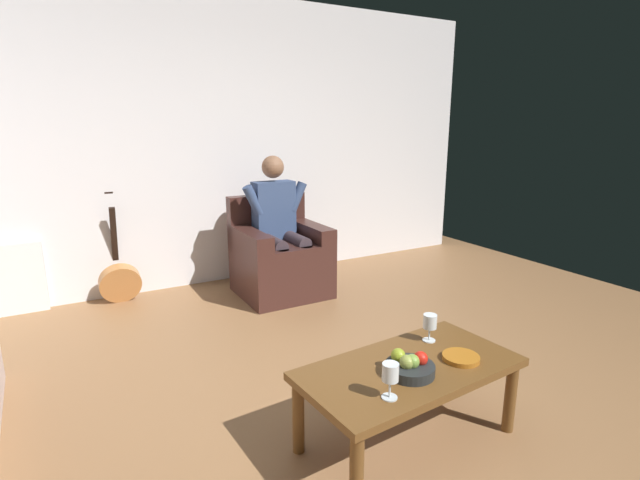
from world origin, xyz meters
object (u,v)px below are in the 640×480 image
(person_seated, at_px, (279,222))
(armchair, at_px, (280,259))
(fruit_bowl, at_px, (410,366))
(decorative_dish, at_px, (461,358))
(wine_glass_near, at_px, (390,375))
(wine_glass_far, at_px, (430,323))
(coffee_table, at_px, (409,376))
(guitar, at_px, (120,279))

(person_seated, bearing_deg, armchair, -90.00)
(fruit_bowl, bearing_deg, decorative_dish, 176.40)
(armchair, bearing_deg, wine_glass_near, 75.88)
(person_seated, xyz_separation_m, wine_glass_far, (0.08, 2.14, -0.17))
(armchair, distance_m, coffee_table, 2.34)
(armchair, distance_m, wine_glass_near, 2.57)
(coffee_table, xyz_separation_m, guitar, (1.02, -2.79, -0.15))
(guitar, xyz_separation_m, wine_glass_near, (-0.75, 2.98, 0.32))
(person_seated, xyz_separation_m, decorative_dish, (0.08, 2.38, -0.26))
(wine_glass_near, height_order, fruit_bowl, wine_glass_near)
(wine_glass_near, xyz_separation_m, decorative_dish, (-0.52, -0.10, -0.10))
(wine_glass_near, height_order, decorative_dish, wine_glass_near)
(guitar, relative_size, wine_glass_far, 6.53)
(coffee_table, relative_size, wine_glass_near, 7.01)
(decorative_dish, bearing_deg, armchair, -92.02)
(coffee_table, xyz_separation_m, wine_glass_near, (0.26, 0.18, 0.17))
(armchair, relative_size, person_seated, 0.71)
(armchair, bearing_deg, decorative_dish, 87.55)
(armchair, height_order, person_seated, person_seated)
(wine_glass_near, bearing_deg, person_seated, -103.73)
(wine_glass_far, relative_size, decorative_dish, 0.82)
(guitar, relative_size, decorative_dish, 5.38)
(wine_glass_far, height_order, decorative_dish, wine_glass_far)
(fruit_bowl, bearing_deg, person_seated, -99.57)
(fruit_bowl, bearing_deg, armchair, -99.53)
(coffee_table, xyz_separation_m, wine_glass_far, (-0.27, -0.16, 0.16))
(wine_glass_far, bearing_deg, person_seated, -92.08)
(wine_glass_far, bearing_deg, fruit_bowl, 34.99)
(guitar, bearing_deg, coffee_table, 109.98)
(armchair, distance_m, guitar, 1.45)
(coffee_table, relative_size, guitar, 1.15)
(coffee_table, height_order, guitar, guitar)
(person_seated, height_order, fruit_bowl, person_seated)
(person_seated, relative_size, decorative_dish, 6.97)
(coffee_table, xyz_separation_m, decorative_dish, (-0.26, 0.08, 0.07))
(wine_glass_near, bearing_deg, fruit_bowl, -150.13)
(person_seated, relative_size, wine_glass_far, 8.45)
(wine_glass_far, xyz_separation_m, fruit_bowl, (0.32, 0.22, -0.06))
(coffee_table, bearing_deg, guitar, -70.02)
(decorative_dish, bearing_deg, guitar, -66.08)
(wine_glass_near, bearing_deg, coffee_table, -145.37)
(guitar, distance_m, wine_glass_far, 2.94)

